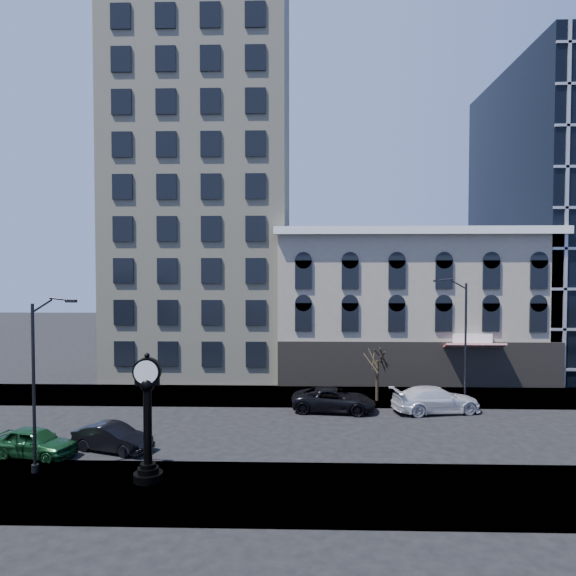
{
  "coord_description": "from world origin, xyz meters",
  "views": [
    {
      "loc": [
        2.91,
        -28.75,
        9.14
      ],
      "look_at": [
        2.0,
        4.0,
        8.0
      ],
      "focal_mm": 32.0,
      "sensor_mm": 36.0,
      "label": 1
    }
  ],
  "objects_px": {
    "street_clock": "(148,423)",
    "street_lamp_near": "(45,338)",
    "car_near_b": "(113,437)",
    "car_near_a": "(35,442)"
  },
  "relations": [
    {
      "from": "street_clock",
      "to": "car_near_a",
      "type": "bearing_deg",
      "value": 148.52
    },
    {
      "from": "street_clock",
      "to": "street_lamp_near",
      "type": "relative_size",
      "value": 0.69
    },
    {
      "from": "street_lamp_near",
      "to": "street_clock",
      "type": "bearing_deg",
      "value": 1.1
    },
    {
      "from": "street_clock",
      "to": "car_near_a",
      "type": "xyz_separation_m",
      "value": [
        -6.51,
        2.97,
        -1.89
      ]
    },
    {
      "from": "street_clock",
      "to": "street_lamp_near",
      "type": "bearing_deg",
      "value": 165.16
    },
    {
      "from": "street_clock",
      "to": "car_near_b",
      "type": "bearing_deg",
      "value": 120.69
    },
    {
      "from": "street_clock",
      "to": "car_near_b",
      "type": "relative_size",
      "value": 1.34
    },
    {
      "from": "street_lamp_near",
      "to": "car_near_a",
      "type": "height_order",
      "value": "street_lamp_near"
    },
    {
      "from": "street_lamp_near",
      "to": "car_near_b",
      "type": "distance_m",
      "value": 6.59
    },
    {
      "from": "car_near_b",
      "to": "street_clock",
      "type": "bearing_deg",
      "value": -124.07
    }
  ]
}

